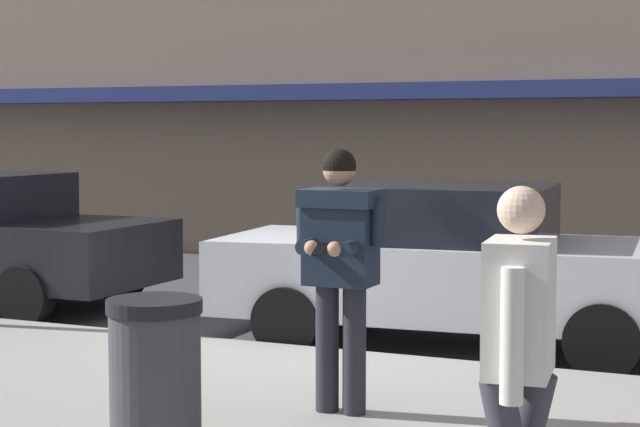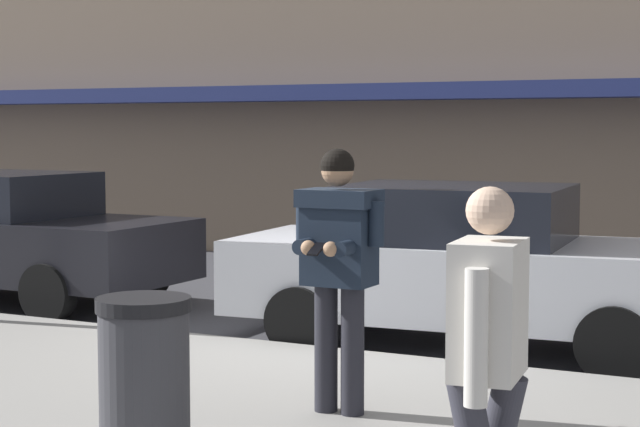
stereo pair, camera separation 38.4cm
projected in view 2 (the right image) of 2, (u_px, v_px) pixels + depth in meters
name	position (u px, v px, depth m)	size (l,w,h in m)	color
ground_plane	(343.00, 358.00, 9.64)	(80.00, 80.00, 0.00)	#3D3D42
curb_paint_line	(450.00, 368.00, 9.24)	(28.00, 0.12, 0.01)	silver
parked_sedan_near	(3.00, 235.00, 12.75)	(4.52, 1.97, 1.54)	black
parked_sedan_mid	(469.00, 265.00, 10.01)	(4.63, 2.20, 1.54)	silver
man_texting_on_phone	(339.00, 251.00, 7.20)	(0.65, 0.58, 1.81)	#23232B
pedestrian_in_light_coat	(488.00, 353.00, 4.67)	(0.36, 0.60, 1.70)	#33333D
trash_bin	(144.00, 381.00, 6.13)	(0.55, 0.55, 0.98)	#38383D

